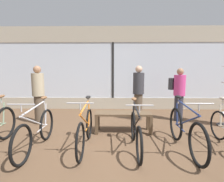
{
  "coord_description": "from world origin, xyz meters",
  "views": [
    {
      "loc": [
        0.1,
        -3.45,
        1.6
      ],
      "look_at": [
        0.0,
        1.62,
        0.95
      ],
      "focal_mm": 28.0,
      "sensor_mm": 36.0,
      "label": 1
    }
  ],
  "objects_px": {
    "bicycle_right": "(185,131)",
    "customer_mid_floor": "(138,92)",
    "customer_by_window": "(179,93)",
    "bicycle_left": "(36,131)",
    "bicycle_center_left": "(86,129)",
    "customer_near_rack": "(38,94)",
    "bicycle_center_right": "(136,132)",
    "display_bench": "(123,116)"
  },
  "relations": [
    {
      "from": "bicycle_left",
      "to": "bicycle_center_right",
      "type": "xyz_separation_m",
      "value": [
        1.95,
        0.04,
        -0.01
      ]
    },
    {
      "from": "bicycle_center_left",
      "to": "customer_near_rack",
      "type": "distance_m",
      "value": 2.31
    },
    {
      "from": "display_bench",
      "to": "customer_near_rack",
      "type": "distance_m",
      "value": 2.56
    },
    {
      "from": "bicycle_left",
      "to": "bicycle_center_left",
      "type": "distance_m",
      "value": 0.96
    },
    {
      "from": "bicycle_left",
      "to": "bicycle_center_right",
      "type": "distance_m",
      "value": 1.95
    },
    {
      "from": "bicycle_left",
      "to": "bicycle_center_right",
      "type": "height_order",
      "value": "bicycle_left"
    },
    {
      "from": "bicycle_left",
      "to": "customer_near_rack",
      "type": "height_order",
      "value": "customer_near_rack"
    },
    {
      "from": "bicycle_right",
      "to": "customer_mid_floor",
      "type": "bearing_deg",
      "value": 107.34
    },
    {
      "from": "bicycle_left",
      "to": "bicycle_right",
      "type": "distance_m",
      "value": 2.92
    },
    {
      "from": "bicycle_left",
      "to": "bicycle_center_left",
      "type": "xyz_separation_m",
      "value": [
        0.95,
        0.11,
        0.01
      ]
    },
    {
      "from": "bicycle_center_left",
      "to": "customer_mid_floor",
      "type": "height_order",
      "value": "customer_mid_floor"
    },
    {
      "from": "customer_mid_floor",
      "to": "display_bench",
      "type": "bearing_deg",
      "value": -115.25
    },
    {
      "from": "bicycle_center_left",
      "to": "customer_near_rack",
      "type": "bearing_deg",
      "value": 136.07
    },
    {
      "from": "customer_near_rack",
      "to": "bicycle_center_right",
      "type": "bearing_deg",
      "value": -31.88
    },
    {
      "from": "bicycle_right",
      "to": "bicycle_left",
      "type": "bearing_deg",
      "value": -179.4
    },
    {
      "from": "bicycle_right",
      "to": "display_bench",
      "type": "relative_size",
      "value": 1.3
    },
    {
      "from": "bicycle_right",
      "to": "display_bench",
      "type": "bearing_deg",
      "value": 139.68
    },
    {
      "from": "display_bench",
      "to": "customer_by_window",
      "type": "relative_size",
      "value": 0.87
    },
    {
      "from": "bicycle_left",
      "to": "bicycle_center_right",
      "type": "bearing_deg",
      "value": 1.18
    },
    {
      "from": "bicycle_right",
      "to": "customer_mid_floor",
      "type": "height_order",
      "value": "customer_mid_floor"
    },
    {
      "from": "display_bench",
      "to": "customer_near_rack",
      "type": "height_order",
      "value": "customer_near_rack"
    },
    {
      "from": "bicycle_left",
      "to": "display_bench",
      "type": "bearing_deg",
      "value": 30.08
    },
    {
      "from": "display_bench",
      "to": "bicycle_center_right",
      "type": "bearing_deg",
      "value": -78.46
    },
    {
      "from": "bicycle_center_left",
      "to": "customer_mid_floor",
      "type": "distance_m",
      "value": 2.44
    },
    {
      "from": "bicycle_left",
      "to": "bicycle_right",
      "type": "xyz_separation_m",
      "value": [
        2.92,
        0.03,
        0.02
      ]
    },
    {
      "from": "bicycle_right",
      "to": "customer_mid_floor",
      "type": "distance_m",
      "value": 2.23
    },
    {
      "from": "bicycle_center_left",
      "to": "bicycle_right",
      "type": "xyz_separation_m",
      "value": [
        1.97,
        -0.08,
        0.01
      ]
    },
    {
      "from": "bicycle_center_right",
      "to": "customer_mid_floor",
      "type": "height_order",
      "value": "customer_mid_floor"
    },
    {
      "from": "bicycle_center_right",
      "to": "bicycle_right",
      "type": "bearing_deg",
      "value": -0.57
    },
    {
      "from": "bicycle_left",
      "to": "customer_near_rack",
      "type": "relative_size",
      "value": 1.05
    },
    {
      "from": "customer_by_window",
      "to": "customer_mid_floor",
      "type": "relative_size",
      "value": 0.95
    },
    {
      "from": "bicycle_center_left",
      "to": "bicycle_right",
      "type": "distance_m",
      "value": 1.97
    },
    {
      "from": "customer_mid_floor",
      "to": "customer_by_window",
      "type": "bearing_deg",
      "value": -2.32
    },
    {
      "from": "bicycle_center_right",
      "to": "customer_by_window",
      "type": "distance_m",
      "value": 2.58
    },
    {
      "from": "bicycle_center_right",
      "to": "customer_near_rack",
      "type": "bearing_deg",
      "value": 148.12
    },
    {
      "from": "customer_by_window",
      "to": "bicycle_right",
      "type": "bearing_deg",
      "value": -105.85
    },
    {
      "from": "bicycle_center_right",
      "to": "customer_near_rack",
      "type": "relative_size",
      "value": 0.98
    },
    {
      "from": "bicycle_center_right",
      "to": "display_bench",
      "type": "xyz_separation_m",
      "value": [
        -0.2,
        0.98,
        0.04
      ]
    },
    {
      "from": "bicycle_right",
      "to": "customer_by_window",
      "type": "relative_size",
      "value": 1.12
    },
    {
      "from": "display_bench",
      "to": "customer_near_rack",
      "type": "bearing_deg",
      "value": 164.84
    },
    {
      "from": "bicycle_left",
      "to": "customer_by_window",
      "type": "distance_m",
      "value": 4.08
    },
    {
      "from": "bicycle_center_right",
      "to": "customer_by_window",
      "type": "relative_size",
      "value": 1.02
    }
  ]
}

